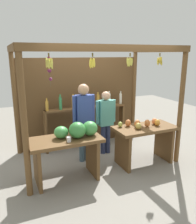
# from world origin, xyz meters

# --- Properties ---
(ground_plane) EXTENTS (12.00, 12.00, 0.00)m
(ground_plane) POSITION_xyz_m (0.00, 0.00, 0.00)
(ground_plane) COLOR gray
(ground_plane) RESTS_ON ground
(market_stall) EXTENTS (3.18, 1.88, 2.40)m
(market_stall) POSITION_xyz_m (-0.00, 0.42, 1.39)
(market_stall) COLOR brown
(market_stall) RESTS_ON ground
(fruit_counter_left) EXTENTS (1.29, 0.64, 1.09)m
(fruit_counter_left) POSITION_xyz_m (-0.75, -0.67, 0.70)
(fruit_counter_left) COLOR brown
(fruit_counter_left) RESTS_ON ground
(fruit_counter_right) EXTENTS (1.29, 0.64, 0.96)m
(fruit_counter_right) POSITION_xyz_m (0.83, -0.66, 0.60)
(fruit_counter_right) COLOR brown
(fruit_counter_right) RESTS_ON ground
(bottle_shelf_unit) EXTENTS (2.04, 0.22, 1.35)m
(bottle_shelf_unit) POSITION_xyz_m (0.05, 0.67, 0.81)
(bottle_shelf_unit) COLOR brown
(bottle_shelf_unit) RESTS_ON ground
(vendor_man) EXTENTS (0.48, 0.23, 1.67)m
(vendor_man) POSITION_xyz_m (-0.28, -0.08, 1.00)
(vendor_man) COLOR #3F586A
(vendor_man) RESTS_ON ground
(vendor_woman) EXTENTS (0.48, 0.20, 1.45)m
(vendor_woman) POSITION_xyz_m (0.31, 0.10, 0.86)
(vendor_woman) COLOR #262E4E
(vendor_woman) RESTS_ON ground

